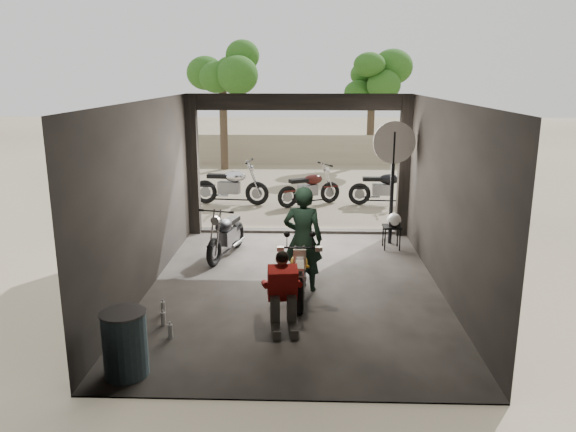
# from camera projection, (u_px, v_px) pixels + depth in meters

# --- Properties ---
(ground) EXTENTS (80.00, 80.00, 0.00)m
(ground) POSITION_uv_depth(u_px,v_px,m) (294.00, 288.00, 9.77)
(ground) COLOR #7A6D56
(ground) RESTS_ON ground
(garage) EXTENTS (7.00, 7.13, 3.20)m
(garage) POSITION_uv_depth(u_px,v_px,m) (295.00, 209.00, 9.98)
(garage) COLOR #2D2B28
(garage) RESTS_ON ground
(boundary_wall) EXTENTS (18.00, 0.30, 1.20)m
(boundary_wall) POSITION_uv_depth(u_px,v_px,m) (302.00, 149.00, 23.18)
(boundary_wall) COLOR gray
(boundary_wall) RESTS_ON ground
(tree_left) EXTENTS (2.20, 2.20, 5.60)m
(tree_left) POSITION_uv_depth(u_px,v_px,m) (222.00, 64.00, 20.99)
(tree_left) COLOR #382B1E
(tree_left) RESTS_ON ground
(tree_right) EXTENTS (2.20, 2.20, 5.00)m
(tree_right) POSITION_uv_depth(u_px,v_px,m) (372.00, 76.00, 22.37)
(tree_right) COLOR #382B1E
(tree_right) RESTS_ON ground
(main_bike) EXTENTS (0.71, 1.62, 1.07)m
(main_bike) POSITION_uv_depth(u_px,v_px,m) (299.00, 268.00, 9.16)
(main_bike) COLOR beige
(main_bike) RESTS_ON ground
(left_bike) EXTENTS (1.02, 1.71, 1.08)m
(left_bike) POSITION_uv_depth(u_px,v_px,m) (226.00, 231.00, 11.32)
(left_bike) COLOR black
(left_bike) RESTS_ON ground
(outside_bike_a) EXTENTS (1.97, 0.98, 1.28)m
(outside_bike_a) POSITION_uv_depth(u_px,v_px,m) (231.00, 182.00, 15.88)
(outside_bike_a) COLOR black
(outside_bike_a) RESTS_ON ground
(outside_bike_b) EXTENTS (1.85, 1.45, 1.16)m
(outside_bike_b) POSITION_uv_depth(u_px,v_px,m) (309.00, 185.00, 15.77)
(outside_bike_b) COLOR #3D110E
(outside_bike_b) RESTS_ON ground
(outside_bike_c) EXTENTS (1.76, 0.75, 1.18)m
(outside_bike_c) POSITION_uv_depth(u_px,v_px,m) (385.00, 185.00, 15.80)
(outside_bike_c) COLOR black
(outside_bike_c) RESTS_ON ground
(rider) EXTENTS (0.72, 0.52, 1.83)m
(rider) POSITION_uv_depth(u_px,v_px,m) (303.00, 239.00, 9.44)
(rider) COLOR black
(rider) RESTS_ON ground
(mechanic) EXTENTS (0.66, 0.83, 1.11)m
(mechanic) POSITION_uv_depth(u_px,v_px,m) (283.00, 294.00, 8.02)
(mechanic) COLOR red
(mechanic) RESTS_ON ground
(stool) EXTENTS (0.37, 0.37, 0.52)m
(stool) POSITION_uv_depth(u_px,v_px,m) (392.00, 229.00, 11.81)
(stool) COLOR black
(stool) RESTS_ON ground
(helmet) EXTENTS (0.30, 0.32, 0.29)m
(helmet) POSITION_uv_depth(u_px,v_px,m) (394.00, 220.00, 11.70)
(helmet) COLOR white
(helmet) RESTS_ON stool
(oil_drum) EXTENTS (0.59, 0.59, 0.84)m
(oil_drum) POSITION_uv_depth(u_px,v_px,m) (125.00, 345.00, 6.82)
(oil_drum) COLOR #3F5E6A
(oil_drum) RESTS_ON ground
(sign_post) EXTENTS (0.89, 0.08, 2.67)m
(sign_post) POSITION_uv_depth(u_px,v_px,m) (393.00, 161.00, 11.83)
(sign_post) COLOR black
(sign_post) RESTS_ON ground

